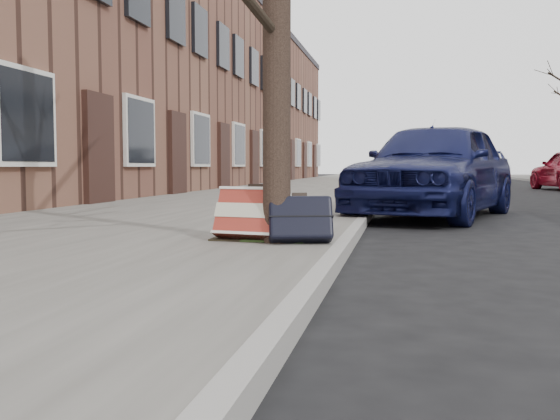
% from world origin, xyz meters
% --- Properties ---
extents(ground, '(120.00, 120.00, 0.00)m').
position_xyz_m(ground, '(0.00, 0.00, 0.00)').
color(ground, black).
rests_on(ground, ground).
extents(near_sidewalk, '(5.00, 70.00, 0.12)m').
position_xyz_m(near_sidewalk, '(-3.70, 15.00, 0.06)').
color(near_sidewalk, slate).
rests_on(near_sidewalk, ground).
extents(house_near, '(6.80, 40.00, 7.00)m').
position_xyz_m(house_near, '(-9.60, 16.00, 3.50)').
color(house_near, brown).
rests_on(house_near, ground).
extents(dirt_patch, '(0.85, 0.85, 0.02)m').
position_xyz_m(dirt_patch, '(-2.00, 1.20, 0.13)').
color(dirt_patch, black).
rests_on(dirt_patch, near_sidewalk).
extents(suitcase_red, '(0.66, 0.44, 0.47)m').
position_xyz_m(suitcase_red, '(-2.05, 0.87, 0.36)').
color(suitcase_red, maroon).
rests_on(suitcase_red, near_sidewalk).
extents(suitcase_navy, '(0.61, 0.45, 0.43)m').
position_xyz_m(suitcase_navy, '(-1.60, 0.79, 0.33)').
color(suitcase_navy, black).
rests_on(suitcase_navy, near_sidewalk).
extents(car_near_front, '(3.06, 4.73, 1.50)m').
position_xyz_m(car_near_front, '(-0.25, 5.40, 0.75)').
color(car_near_front, '#111643').
rests_on(car_near_front, ground).
extents(car_near_mid, '(2.47, 4.77, 1.50)m').
position_xyz_m(car_near_mid, '(-0.08, 12.54, 0.75)').
color(car_near_mid, '#939599').
rests_on(car_near_mid, ground).
extents(car_near_back, '(2.75, 5.64, 1.54)m').
position_xyz_m(car_near_back, '(-0.31, 19.98, 0.77)').
color(car_near_back, '#38373D').
rests_on(car_near_back, ground).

